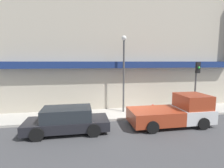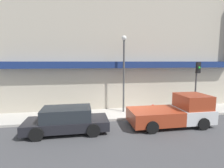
{
  "view_description": "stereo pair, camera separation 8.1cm",
  "coord_description": "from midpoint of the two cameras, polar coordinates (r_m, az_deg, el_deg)",
  "views": [
    {
      "loc": [
        -3.47,
        -10.93,
        3.91
      ],
      "look_at": [
        -1.29,
        1.04,
        2.35
      ],
      "focal_mm": 28.0,
      "sensor_mm": 36.0,
      "label": 1
    },
    {
      "loc": [
        -3.39,
        -10.94,
        3.91
      ],
      "look_at": [
        -1.29,
        1.04,
        2.35
      ],
      "focal_mm": 28.0,
      "sensor_mm": 36.0,
      "label": 2
    }
  ],
  "objects": [
    {
      "name": "ground_plane",
      "position": [
        12.11,
        6.87,
        -11.57
      ],
      "size": [
        80.0,
        80.0,
        0.0
      ],
      "primitive_type": "plane",
      "color": "#424244"
    },
    {
      "name": "traffic_light",
      "position": [
        14.21,
        25.74,
        1.76
      ],
      "size": [
        0.28,
        0.42,
        3.73
      ],
      "color": "#4C4C4C",
      "rests_on": "sidewalk"
    },
    {
      "name": "building",
      "position": [
        15.43,
        2.64,
        9.92
      ],
      "size": [
        19.8,
        3.8,
        9.36
      ],
      "color": "#BCB29E",
      "rests_on": "ground"
    },
    {
      "name": "pickup_truck",
      "position": [
        11.61,
        19.73,
        -8.57
      ],
      "size": [
        5.02,
        2.29,
        1.88
      ],
      "rotation": [
        0.0,
        0.0,
        -0.01
      ],
      "color": "silver",
      "rests_on": "ground"
    },
    {
      "name": "sidewalk",
      "position": [
        13.28,
        5.19,
        -9.51
      ],
      "size": [
        36.0,
        2.61,
        0.15
      ],
      "color": "#B7B2A8",
      "rests_on": "ground"
    },
    {
      "name": "fire_hydrant",
      "position": [
        13.24,
        12.97,
        -7.91
      ],
      "size": [
        0.17,
        0.17,
        0.66
      ],
      "color": "red",
      "rests_on": "sidewalk"
    },
    {
      "name": "street_lamp",
      "position": [
        12.92,
        3.69,
        6.19
      ],
      "size": [
        0.36,
        0.36,
        5.63
      ],
      "color": "#4C4C4C",
      "rests_on": "sidewalk"
    },
    {
      "name": "parked_car",
      "position": [
        10.2,
        -14.65,
        -11.34
      ],
      "size": [
        4.53,
        2.03,
        1.4
      ],
      "rotation": [
        0.0,
        0.0,
        0.04
      ],
      "color": "black",
      "rests_on": "ground"
    }
  ]
}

